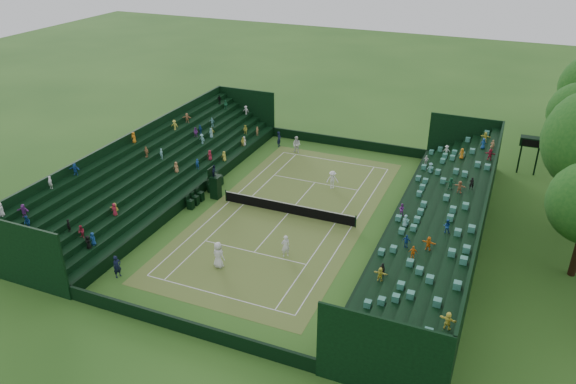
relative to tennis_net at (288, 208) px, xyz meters
name	(u,v)px	position (x,y,z in m)	size (l,w,h in m)	color
ground	(288,214)	(0.00, 0.00, -0.53)	(160.00, 160.00, 0.00)	#28551A
court_surface	(288,214)	(0.00, 0.00, -0.52)	(12.97, 26.77, 0.01)	#447928
perimeter_wall_north	(346,143)	(0.00, 15.88, -0.03)	(17.17, 0.20, 1.00)	black
perimeter_wall_south	(184,326)	(0.00, -15.88, -0.03)	(17.17, 0.20, 1.00)	black
perimeter_wall_east	(389,229)	(8.48, 0.00, -0.03)	(0.20, 31.77, 1.00)	black
perimeter_wall_west	(199,190)	(-8.48, 0.00, -0.03)	(0.20, 31.77, 1.00)	black
north_grandstand	(446,227)	(12.66, 0.00, 1.02)	(6.60, 32.00, 4.90)	black
south_grandstand	(157,172)	(-12.66, 0.00, 1.02)	(6.60, 32.00, 4.90)	black
tennis_net	(288,208)	(0.00, 0.00, 0.00)	(11.67, 0.10, 1.06)	black
scoreboard_tower	(531,143)	(17.75, 16.00, 2.62)	(2.00, 1.00, 3.70)	black
umpire_chair	(215,184)	(-6.92, 0.24, 0.79)	(0.98, 0.98, 3.09)	black
courtside_chairs	(206,192)	(-7.87, 0.13, -0.09)	(0.53, 5.50, 1.15)	black
player_near_west	(218,255)	(-1.47, -9.01, 0.46)	(0.97, 0.63, 1.98)	silver
player_near_east	(285,246)	(2.31, -5.95, 0.34)	(0.63, 0.42, 1.74)	white
player_far_west	(297,145)	(-4.24, 12.35, 0.37)	(0.87, 0.68, 1.79)	white
player_far_east	(332,180)	(1.82, 5.94, 0.32)	(1.09, 0.63, 1.68)	white
line_judge_north	(279,139)	(-6.61, 13.26, 0.30)	(0.61, 0.40, 1.66)	black
line_judge_south	(117,267)	(-7.23, -12.72, 0.29)	(0.60, 0.39, 1.64)	black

